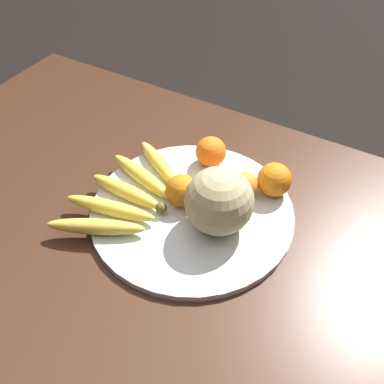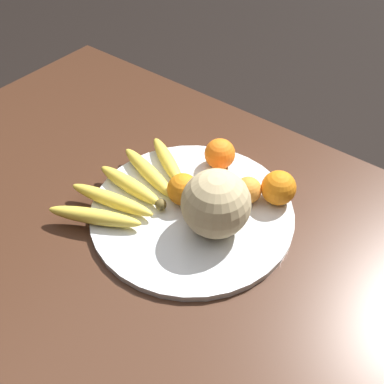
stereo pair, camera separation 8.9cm
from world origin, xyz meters
name	(u,v)px [view 1 (the left image)]	position (x,y,z in m)	size (l,w,h in m)	color
ground_plane	(172,377)	(0.00, 0.00, 0.00)	(12.00, 12.00, 0.00)	black
kitchen_table	(162,253)	(0.00, 0.00, 0.66)	(1.38, 0.87, 0.77)	#3D2316
fruit_bowl	(192,211)	(-0.05, -0.05, 0.77)	(0.42, 0.42, 0.02)	silver
melon	(219,201)	(-0.11, -0.04, 0.85)	(0.13, 0.13, 0.13)	tan
banana_bunch	(128,193)	(0.08, -0.01, 0.80)	(0.20, 0.33, 0.03)	brown
orange_front_left	(245,185)	(-0.12, -0.14, 0.81)	(0.06, 0.06, 0.06)	orange
orange_front_right	(274,180)	(-0.17, -0.18, 0.82)	(0.07, 0.07, 0.07)	orange
orange_mid_center	(182,190)	(-0.02, -0.06, 0.82)	(0.07, 0.07, 0.07)	orange
orange_back_left	(211,152)	(-0.01, -0.20, 0.82)	(0.07, 0.07, 0.07)	orange
orange_back_right	(218,179)	(-0.07, -0.13, 0.81)	(0.06, 0.06, 0.06)	orange
produce_tag	(202,192)	(-0.04, -0.10, 0.78)	(0.08, 0.08, 0.00)	white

